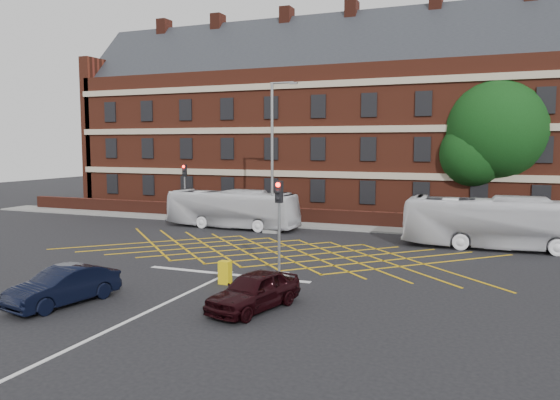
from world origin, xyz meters
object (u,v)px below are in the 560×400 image
at_px(car_navy, 63,286).
at_px(direction_signs, 175,201).
at_px(deciduous_tree, 496,137).
at_px(traffic_light_far, 185,196).
at_px(street_lamp, 273,181).
at_px(bus_right, 500,223).
at_px(bus_left, 232,209).
at_px(car_maroon, 254,291).
at_px(traffic_light_near, 279,238).
at_px(utility_cabinet, 225,272).

height_order(car_navy, direction_signs, direction_signs).
bearing_deg(deciduous_tree, traffic_light_far, -166.51).
height_order(street_lamp, direction_signs, street_lamp).
distance_m(bus_right, direction_signs, 24.41).
distance_m(bus_left, car_maroon, 19.19).
xyz_separation_m(deciduous_tree, traffic_light_near, (-8.51, -20.47, -4.58)).
relative_size(car_maroon, street_lamp, 0.41).
height_order(car_navy, deciduous_tree, deciduous_tree).
height_order(traffic_light_far, utility_cabinet, traffic_light_far).
relative_size(car_navy, traffic_light_near, 0.98).
xyz_separation_m(bus_left, deciduous_tree, (16.97, 8.38, 5.00)).
height_order(traffic_light_near, direction_signs, traffic_light_near).
xyz_separation_m(car_navy, traffic_light_far, (-8.27, 21.74, 1.07)).
bearing_deg(traffic_light_near, traffic_light_far, 133.15).
bearing_deg(bus_left, traffic_light_far, 64.56).
height_order(bus_left, utility_cabinet, bus_left).
distance_m(deciduous_tree, direction_signs, 24.66).
relative_size(car_navy, deciduous_tree, 0.40).
relative_size(traffic_light_far, utility_cabinet, 4.38).
bearing_deg(traffic_light_near, street_lamp, 113.87).
xyz_separation_m(traffic_light_near, direction_signs, (-15.03, 15.07, -0.39)).
distance_m(traffic_light_far, street_lamp, 9.99).
xyz_separation_m(bus_right, traffic_light_far, (-23.11, 4.28, 0.29)).
distance_m(bus_right, car_maroon, 17.42).
xyz_separation_m(traffic_light_far, direction_signs, (-0.92, 0.02, -0.39)).
bearing_deg(bus_right, street_lamp, 85.63).
bearing_deg(street_lamp, bus_right, -2.23).
distance_m(car_maroon, traffic_light_far, 24.79).
relative_size(traffic_light_near, traffic_light_far, 1.00).
xyz_separation_m(bus_right, deciduous_tree, (-0.49, 9.71, 4.87)).
bearing_deg(car_maroon, direction_signs, 143.35).
bearing_deg(utility_cabinet, bus_right, 49.61).
bearing_deg(deciduous_tree, traffic_light_near, -112.57).
relative_size(deciduous_tree, traffic_light_far, 2.47).
xyz_separation_m(deciduous_tree, street_lamp, (-13.52, -9.16, -2.87)).
height_order(car_navy, car_maroon, car_navy).
relative_size(car_navy, street_lamp, 0.42).
relative_size(traffic_light_near, direction_signs, 1.94).
bearing_deg(traffic_light_far, street_lamp, -22.31).
relative_size(bus_right, deciduous_tree, 1.01).
xyz_separation_m(bus_right, car_maroon, (-8.09, -15.41, -0.79)).
bearing_deg(traffic_light_near, deciduous_tree, 67.43).
bearing_deg(utility_cabinet, traffic_light_near, 46.93).
height_order(bus_left, bus_right, bus_right).
distance_m(deciduous_tree, traffic_light_near, 22.64).
relative_size(traffic_light_near, utility_cabinet, 4.38).
bearing_deg(utility_cabinet, direction_signs, 128.21).
bearing_deg(street_lamp, car_maroon, -69.64).
relative_size(bus_left, car_navy, 2.30).
relative_size(bus_right, car_navy, 2.53).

